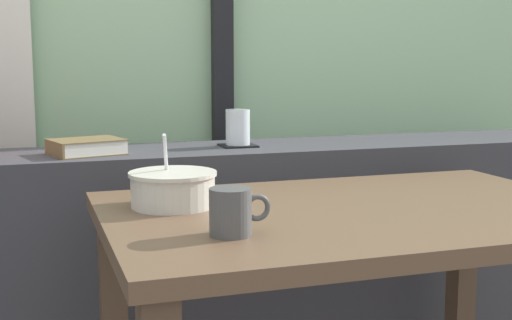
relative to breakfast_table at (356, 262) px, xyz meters
name	(u,v)px	position (x,y,z in m)	size (l,w,h in m)	color
dark_console_ledge	(239,278)	(-0.08, 0.62, -0.22)	(2.80, 0.34, 0.80)	#38383D
breakfast_table	(356,262)	(0.00, 0.00, 0.00)	(1.07, 0.70, 0.74)	brown
coaster_square	(239,145)	(-0.07, 0.62, 0.18)	(0.10, 0.10, 0.01)	black
juice_glass	(239,128)	(-0.07, 0.62, 0.23)	(0.07, 0.07, 0.10)	white
closed_book	(86,147)	(-0.51, 0.58, 0.20)	(0.21, 0.19, 0.04)	brown
soup_bowl	(173,189)	(-0.37, 0.13, 0.16)	(0.19, 0.19, 0.16)	beige
ceramic_mug	(232,212)	(-0.32, -0.14, 0.16)	(0.11, 0.08, 0.08)	#4C4C4C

